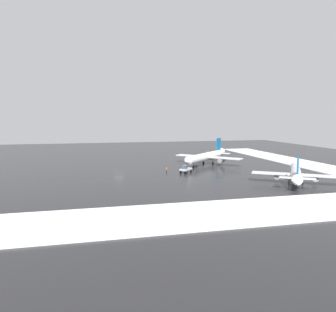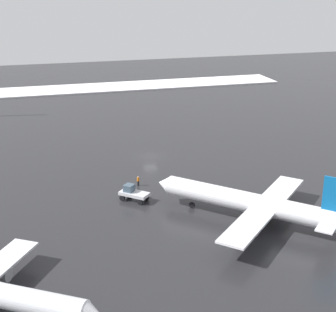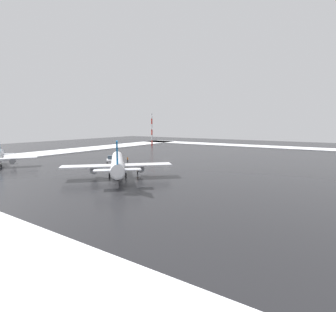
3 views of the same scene
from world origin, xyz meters
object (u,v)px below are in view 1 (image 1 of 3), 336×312
airplane_parked_starboard (206,157)px  pushback_tug (186,169)px  ground_crew_beside_wing (193,161)px  ground_crew_mid_apron (166,170)px  airplane_parked_portside (296,173)px

airplane_parked_starboard → pushback_tug: (-12.08, -14.82, -1.70)m
ground_crew_beside_wing → ground_crew_mid_apron: bearing=-117.7°
pushback_tug → ground_crew_beside_wing: bearing=-162.0°
ground_crew_beside_wing → airplane_parked_portside: bearing=-54.5°
airplane_parked_portside → ground_crew_mid_apron: size_ratio=13.73×
pushback_tug → ground_crew_mid_apron: pushback_tug is taller
airplane_parked_starboard → airplane_parked_portside: bearing=63.8°
ground_crew_mid_apron → pushback_tug: bearing=142.8°
airplane_parked_portside → airplane_parked_starboard: bearing=51.5°
ground_crew_beside_wing → pushback_tug: bearing=-101.4°
pushback_tug → airplane_parked_portside: bearing=91.8°
ground_crew_beside_wing → ground_crew_mid_apron: (-13.84, -15.75, 0.00)m
pushback_tug → ground_crew_mid_apron: 5.91m
ground_crew_beside_wing → ground_crew_mid_apron: size_ratio=1.00×
pushback_tug → ground_crew_beside_wing: size_ratio=2.84×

